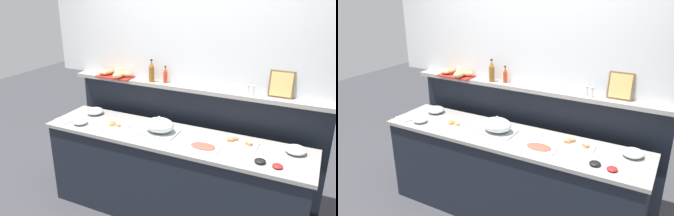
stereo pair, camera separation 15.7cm
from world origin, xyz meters
The scene contains 20 objects.
ground_plane centered at (0.00, 0.60, 0.00)m, with size 12.00×12.00×0.00m, color #38383D.
buffet_counter centered at (0.00, 0.00, 0.45)m, with size 2.55×0.61×0.89m.
back_ledge_unit centered at (0.00, 0.48, 0.66)m, with size 2.70×0.22×1.26m.
upper_wall_panel centered at (0.00, 0.50, 1.93)m, with size 3.30×0.08×1.34m, color silver.
sandwich_platter_front centered at (0.62, 0.12, 0.90)m, with size 0.29×0.16×0.04m.
sandwich_platter_rear centered at (-0.64, -0.04, 0.90)m, with size 0.37×0.21×0.04m.
cold_cuts_platter centered at (0.34, -0.10, 0.90)m, with size 0.30×0.20×0.02m.
serving_cloche centered at (-0.14, 0.01, 0.97)m, with size 0.34×0.24×0.17m.
glass_bowl_large centered at (-0.99, 0.13, 0.92)m, with size 0.18×0.18×0.07m.
glass_bowl_medium centered at (-0.95, -0.15, 0.92)m, with size 0.15×0.15×0.06m.
glass_bowl_small centered at (1.08, 0.14, 0.92)m, with size 0.17×0.17×0.07m.
condiment_bowl_dark centered at (0.84, -0.15, 0.91)m, with size 0.09×0.09×0.03m, color black.
condiment_bowl_teal centered at (0.98, -0.17, 0.91)m, with size 0.08×0.08×0.03m, color red.
napkin_stack centered at (-1.15, -0.14, 0.90)m, with size 0.17×0.17×0.02m, color white.
hot_sauce_bottle centered at (-0.27, 0.42, 1.34)m, with size 0.04×0.04×0.18m.
vinegar_bottle_amber centered at (-0.42, 0.39, 1.37)m, with size 0.06×0.06×0.24m.
salt_shaker centered at (0.58, 0.40, 1.31)m, with size 0.03×0.03×0.09m.
pepper_shaker centered at (0.62, 0.40, 1.31)m, with size 0.03×0.03×0.09m.
bread_basket centered at (-0.87, 0.39, 1.30)m, with size 0.42×0.31×0.08m.
framed_picture centered at (0.86, 0.44, 1.39)m, with size 0.22×0.05×0.24m.
Camera 1 is at (1.21, -2.58, 2.23)m, focal length 35.99 mm.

